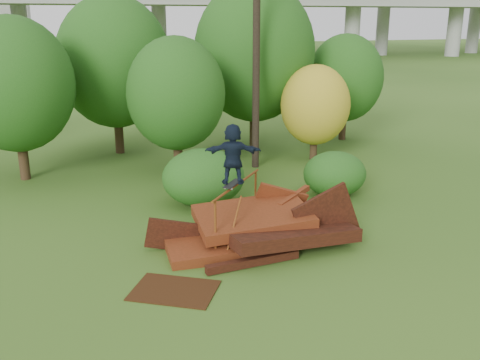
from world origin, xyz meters
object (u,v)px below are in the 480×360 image
object	(u,v)px
skater	(233,154)
flat_plate	(174,290)
scrap_pile	(260,229)
utility_pole	(256,52)

from	to	relation	value
skater	flat_plate	world-z (taller)	skater
scrap_pile	utility_pole	xyz separation A→B (m)	(2.56, 7.26, 4.06)
scrap_pile	skater	xyz separation A→B (m)	(-0.61, 0.36, 1.99)
skater	utility_pole	world-z (taller)	utility_pole
scrap_pile	flat_plate	distance (m)	3.20
flat_plate	utility_pole	world-z (taller)	utility_pole
skater	scrap_pile	bearing A→B (deg)	168.34
skater	utility_pole	distance (m)	7.87
scrap_pile	flat_plate	world-z (taller)	scrap_pile
skater	utility_pole	xyz separation A→B (m)	(3.17, 6.90, 2.07)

